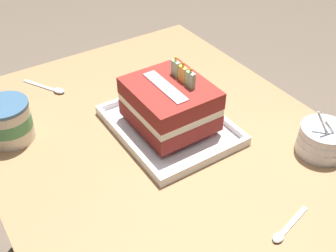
{
  "coord_description": "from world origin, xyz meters",
  "views": [
    {
      "loc": [
        0.62,
        -0.4,
        1.34
      ],
      "look_at": [
        -0.02,
        0.02,
        0.72
      ],
      "focal_mm": 43.84,
      "sensor_mm": 36.0,
      "label": 1
    }
  ],
  "objects": [
    {
      "name": "dining_table",
      "position": [
        0.0,
        0.0,
        0.59
      ],
      "size": [
        1.05,
        0.8,
        0.69
      ],
      "color": "#9E754C",
      "rests_on": "ground_plane"
    },
    {
      "name": "foil_tray",
      "position": [
        -0.04,
        0.04,
        0.69
      ],
      "size": [
        0.32,
        0.25,
        0.02
      ],
      "color": "silver",
      "rests_on": "dining_table"
    },
    {
      "name": "birthday_cake",
      "position": [
        -0.04,
        0.04,
        0.76
      ],
      "size": [
        0.2,
        0.18,
        0.16
      ],
      "color": "maroon",
      "rests_on": "foil_tray"
    },
    {
      "name": "bowl_stack",
      "position": [
        0.22,
        0.29,
        0.72
      ],
      "size": [
        0.11,
        0.11,
        0.12
      ],
      "color": "white",
      "rests_on": "dining_table"
    },
    {
      "name": "ice_cream_tub",
      "position": [
        -0.22,
        -0.3,
        0.74
      ],
      "size": [
        0.11,
        0.11,
        0.1
      ],
      "color": "silver",
      "rests_on": "dining_table"
    },
    {
      "name": "serving_spoon_near_tray",
      "position": [
        0.34,
        0.04,
        0.69
      ],
      "size": [
        0.04,
        0.12,
        0.01
      ],
      "color": "silver",
      "rests_on": "dining_table"
    },
    {
      "name": "serving_spoon_by_bowls",
      "position": [
        -0.36,
        -0.14,
        0.69
      ],
      "size": [
        0.14,
        0.09,
        0.01
      ],
      "color": "silver",
      "rests_on": "dining_table"
    }
  ]
}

